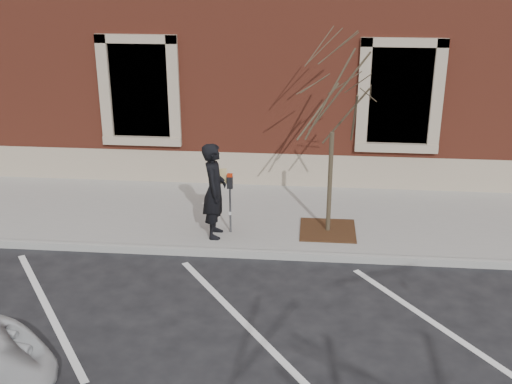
# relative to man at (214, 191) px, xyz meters

# --- Properties ---
(ground) EXTENTS (120.00, 120.00, 0.00)m
(ground) POSITION_rel_man_xyz_m (0.82, -0.57, -1.11)
(ground) COLOR #28282B
(ground) RESTS_ON ground
(sidewalk_near) EXTENTS (40.00, 3.50, 0.15)m
(sidewalk_near) POSITION_rel_man_xyz_m (0.82, 1.18, -1.04)
(sidewalk_near) COLOR #9B9791
(sidewalk_near) RESTS_ON ground
(curb_near) EXTENTS (40.00, 0.12, 0.15)m
(curb_near) POSITION_rel_man_xyz_m (0.82, -0.62, -1.04)
(curb_near) COLOR #9E9E99
(curb_near) RESTS_ON ground
(parking_stripes) EXTENTS (28.00, 4.40, 0.01)m
(parking_stripes) POSITION_rel_man_xyz_m (0.82, -2.77, -1.11)
(parking_stripes) COLOR silver
(parking_stripes) RESTS_ON ground
(building_civic) EXTENTS (40.00, 8.62, 8.00)m
(building_civic) POSITION_rel_man_xyz_m (0.82, 7.17, 2.88)
(building_civic) COLOR maroon
(building_civic) RESTS_ON ground
(man) EXTENTS (0.49, 0.72, 1.92)m
(man) POSITION_rel_man_xyz_m (0.00, 0.00, 0.00)
(man) COLOR black
(man) RESTS_ON sidewalk_near
(parking_meter) EXTENTS (0.11, 0.09, 1.26)m
(parking_meter) POSITION_rel_man_xyz_m (0.28, 0.18, -0.09)
(parking_meter) COLOR #595B60
(parking_meter) RESTS_ON sidewalk_near
(tree_grate) EXTENTS (1.12, 1.12, 0.03)m
(tree_grate) POSITION_rel_man_xyz_m (2.25, 0.41, -0.95)
(tree_grate) COLOR #472B16
(tree_grate) RESTS_ON sidewalk_near
(sapling) EXTENTS (2.28, 2.28, 3.80)m
(sapling) POSITION_rel_man_xyz_m (2.25, 0.41, 1.69)
(sapling) COLOR #45392A
(sapling) RESTS_ON sidewalk_near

